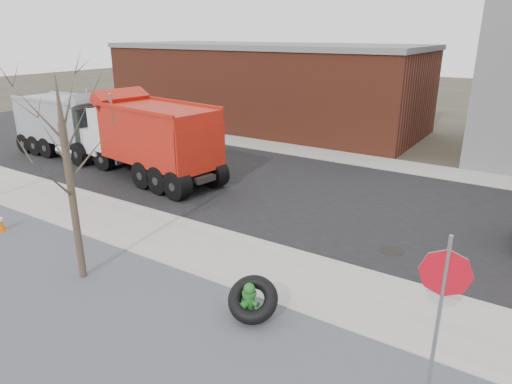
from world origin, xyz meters
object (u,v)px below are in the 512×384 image
Objects in this scene: stop_sign at (443,292)px; fire_hydrant at (249,303)px; dump_truck_red_b at (143,135)px; truck_tire at (253,299)px; dump_truck_grey at (74,124)px.

fire_hydrant is at bearing -170.05° from stop_sign.
fire_hydrant is 11.49m from dump_truck_red_b.
stop_sign reaches higher than truck_tire.
dump_truck_grey is (-14.96, 6.68, 1.26)m from fire_hydrant.
stop_sign is at bearing 162.65° from dump_truck_red_b.
truck_tire is 16.48m from dump_truck_grey.
truck_tire is at bearing 34.22° from fire_hydrant.
truck_tire is 0.45× the size of stop_sign.
dump_truck_grey is (-15.03, 6.65, 1.17)m from truck_tire.
stop_sign is at bearing -21.18° from dump_truck_grey.
dump_truck_grey is (-5.39, 0.50, -0.16)m from dump_truck_red_b.
truck_tire is at bearing -170.64° from stop_sign.
stop_sign is (3.84, -0.16, 1.65)m from fire_hydrant.
truck_tire is 4.08m from stop_sign.
stop_sign is at bearing 5.29° from fire_hydrant.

